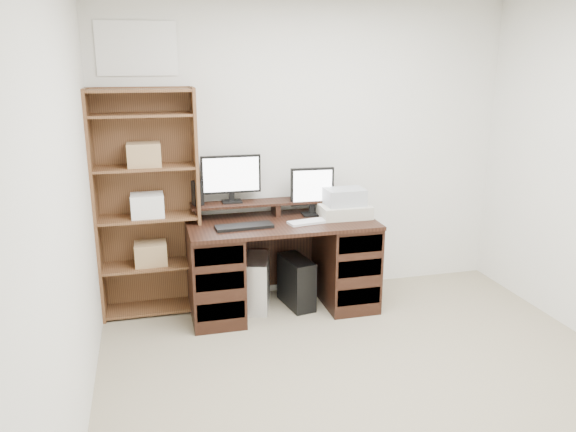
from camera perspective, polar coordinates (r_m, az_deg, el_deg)
name	(u,v)px	position (r m, az deg, el deg)	size (l,w,h in m)	color
room	(414,209)	(2.98, 12.72, 0.68)	(3.54, 4.04, 2.54)	gray
desk	(282,263)	(4.61, -0.65, -4.83)	(1.50, 0.70, 0.75)	black
riser_shelf	(276,204)	(4.67, -1.27, 1.26)	(1.40, 0.22, 0.12)	black
monitor_wide	(231,176)	(4.59, -5.81, 4.05)	(0.49, 0.13, 0.39)	black
monitor_small	(312,189)	(4.64, 2.48, 2.72)	(0.36, 0.14, 0.40)	black
speaker	(198,193)	(4.55, -9.17, 2.32)	(0.08, 0.08, 0.20)	black
keyboard_black	(244,227)	(4.32, -4.47, -1.07)	(0.44, 0.15, 0.02)	black
keyboard_white	(313,221)	(4.46, 2.55, -0.55)	(0.40, 0.12, 0.02)	silver
mouse	(353,217)	(4.57, 6.60, -0.13)	(0.09, 0.06, 0.04)	white
printer	(344,211)	(4.63, 5.73, 0.54)	(0.41, 0.30, 0.10)	#B8B4A1
basket	(345,197)	(4.61, 5.77, 1.96)	(0.31, 0.22, 0.13)	#A0A5AB
tower_silver	(257,282)	(4.70, -3.18, -6.74)	(0.19, 0.43, 0.43)	silver
tower_black	(296,282)	(4.72, 0.85, -6.71)	(0.25, 0.44, 0.41)	black
bookshelf	(147,202)	(4.54, -14.10, 1.36)	(0.80, 0.30, 1.80)	brown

